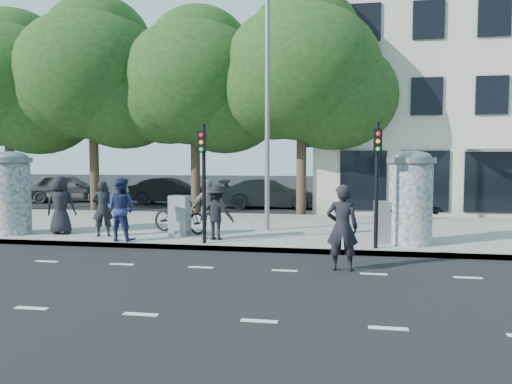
% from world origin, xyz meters
% --- Properties ---
extents(ground, '(120.00, 120.00, 0.00)m').
position_xyz_m(ground, '(0.00, 0.00, 0.00)').
color(ground, black).
rests_on(ground, ground).
extents(sidewalk, '(40.00, 8.00, 0.15)m').
position_xyz_m(sidewalk, '(0.00, 7.50, 0.07)').
color(sidewalk, gray).
rests_on(sidewalk, ground).
extents(curb, '(40.00, 0.10, 0.16)m').
position_xyz_m(curb, '(0.00, 3.55, 0.07)').
color(curb, slate).
rests_on(curb, ground).
extents(lane_dash_near, '(32.00, 0.12, 0.01)m').
position_xyz_m(lane_dash_near, '(0.00, -2.20, 0.00)').
color(lane_dash_near, silver).
rests_on(lane_dash_near, ground).
extents(lane_dash_far, '(32.00, 0.12, 0.01)m').
position_xyz_m(lane_dash_far, '(0.00, 1.40, 0.00)').
color(lane_dash_far, silver).
rests_on(lane_dash_far, ground).
extents(ad_column_left, '(1.36, 1.36, 2.65)m').
position_xyz_m(ad_column_left, '(-7.20, 4.50, 1.54)').
color(ad_column_left, beige).
rests_on(ad_column_left, sidewalk).
extents(ad_column_right, '(1.36, 1.36, 2.65)m').
position_xyz_m(ad_column_right, '(5.20, 4.70, 1.54)').
color(ad_column_right, beige).
rests_on(ad_column_right, sidewalk).
extents(traffic_pole_near, '(0.22, 0.31, 3.40)m').
position_xyz_m(traffic_pole_near, '(-0.60, 3.79, 2.23)').
color(traffic_pole_near, black).
rests_on(traffic_pole_near, sidewalk).
extents(traffic_pole_far, '(0.22, 0.31, 3.40)m').
position_xyz_m(traffic_pole_far, '(4.20, 3.79, 2.23)').
color(traffic_pole_far, black).
rests_on(traffic_pole_far, sidewalk).
extents(street_lamp, '(0.25, 0.93, 8.00)m').
position_xyz_m(street_lamp, '(0.80, 6.63, 4.79)').
color(street_lamp, slate).
rests_on(street_lamp, sidewalk).
extents(tree_far_left, '(7.20, 7.20, 9.26)m').
position_xyz_m(tree_far_left, '(-13.00, 12.50, 6.19)').
color(tree_far_left, '#38281C').
rests_on(tree_far_left, ground).
extents(tree_mid_left, '(7.20, 7.20, 9.57)m').
position_xyz_m(tree_mid_left, '(-8.50, 12.50, 6.50)').
color(tree_mid_left, '#38281C').
rests_on(tree_mid_left, ground).
extents(tree_near_left, '(6.80, 6.80, 8.97)m').
position_xyz_m(tree_near_left, '(-3.50, 12.70, 6.06)').
color(tree_near_left, '#38281C').
rests_on(tree_near_left, ground).
extents(tree_center, '(7.00, 7.00, 9.30)m').
position_xyz_m(tree_center, '(1.50, 12.30, 6.31)').
color(tree_center, '#38281C').
rests_on(tree_center, ground).
extents(building, '(20.30, 15.85, 12.00)m').
position_xyz_m(building, '(12.00, 19.99, 5.99)').
color(building, beige).
rests_on(building, ground).
extents(ped_a, '(1.02, 0.78, 1.87)m').
position_xyz_m(ped_a, '(-5.60, 4.72, 1.09)').
color(ped_a, black).
rests_on(ped_a, sidewalk).
extents(ped_b, '(0.74, 0.60, 1.75)m').
position_xyz_m(ped_b, '(-4.04, 4.49, 1.02)').
color(ped_b, black).
rests_on(ped_b, sidewalk).
extents(ped_c, '(1.00, 0.82, 1.87)m').
position_xyz_m(ped_c, '(-3.14, 3.85, 1.09)').
color(ped_c, navy).
rests_on(ped_c, sidewalk).
extents(ped_d, '(1.11, 0.70, 1.64)m').
position_xyz_m(ped_d, '(-0.41, 4.50, 0.97)').
color(ped_d, black).
rests_on(ped_d, sidewalk).
extents(ped_e, '(1.19, 0.88, 1.81)m').
position_xyz_m(ped_e, '(-0.67, 4.61, 1.05)').
color(ped_e, gray).
rests_on(ped_e, sidewalk).
extents(ped_f, '(1.72, 0.99, 1.75)m').
position_xyz_m(ped_f, '(5.38, 4.56, 1.02)').
color(ped_f, black).
rests_on(ped_f, sidewalk).
extents(man_road, '(0.73, 0.48, 2.00)m').
position_xyz_m(man_road, '(3.30, 1.67, 1.00)').
color(man_road, black).
rests_on(man_road, ground).
extents(bicycle, '(1.38, 2.22, 1.10)m').
position_xyz_m(bicycle, '(-1.90, 5.59, 0.70)').
color(bicycle, black).
rests_on(bicycle, sidewalk).
extents(cabinet_left, '(0.66, 0.52, 1.26)m').
position_xyz_m(cabinet_left, '(-1.76, 5.13, 0.78)').
color(cabinet_left, gray).
rests_on(cabinet_left, sidewalk).
extents(cabinet_right, '(0.60, 0.45, 1.21)m').
position_xyz_m(cabinet_right, '(4.49, 4.63, 0.76)').
color(cabinet_right, gray).
rests_on(cabinet_right, sidewalk).
extents(car_left, '(3.74, 5.27, 1.67)m').
position_xyz_m(car_left, '(-12.60, 16.94, 0.83)').
color(car_left, '#55565C').
rests_on(car_left, ground).
extents(car_mid, '(1.60, 4.42, 1.45)m').
position_xyz_m(car_mid, '(-6.22, 16.74, 0.72)').
color(car_mid, black).
rests_on(car_mid, ground).
extents(car_right, '(2.49, 5.21, 1.47)m').
position_xyz_m(car_right, '(-0.42, 15.60, 0.73)').
color(car_right, slate).
rests_on(car_right, ground).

